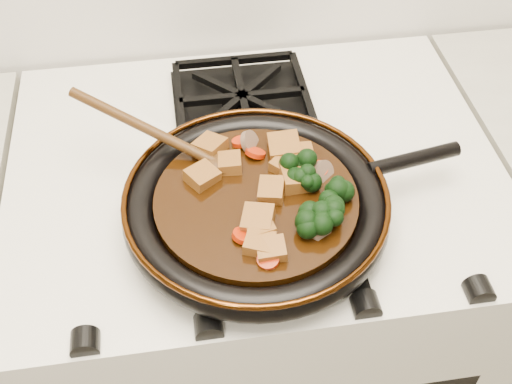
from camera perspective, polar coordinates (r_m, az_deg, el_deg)
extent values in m
cube|color=white|center=(1.35, -0.08, -11.29)|extent=(0.76, 0.60, 0.90)
cylinder|color=black|center=(0.88, 0.00, -1.64)|extent=(0.34, 0.34, 0.01)
torus|color=black|center=(0.88, 0.00, -1.25)|extent=(0.37, 0.37, 0.04)
torus|color=#401F09|center=(0.86, 0.00, -0.32)|extent=(0.36, 0.36, 0.01)
cylinder|color=black|center=(0.95, 13.86, 2.86)|extent=(0.14, 0.05, 0.02)
cylinder|color=black|center=(0.87, 0.00, -0.94)|extent=(0.28, 0.28, 0.02)
cube|color=brown|center=(0.88, 3.68, 1.20)|extent=(0.05, 0.05, 0.03)
cube|color=brown|center=(0.92, 2.53, 3.92)|extent=(0.05, 0.05, 0.03)
cube|color=brown|center=(0.88, -4.80, 1.38)|extent=(0.06, 0.05, 0.03)
cube|color=brown|center=(0.86, 1.38, 0.10)|extent=(0.04, 0.05, 0.03)
cube|color=brown|center=(0.80, 1.38, -5.20)|extent=(0.04, 0.03, 0.03)
cube|color=brown|center=(0.90, -2.34, 2.56)|extent=(0.04, 0.04, 0.02)
cube|color=brown|center=(0.91, 3.88, 3.17)|extent=(0.04, 0.04, 0.03)
cube|color=brown|center=(0.83, 0.19, -2.53)|extent=(0.05, 0.05, 0.03)
cube|color=brown|center=(0.82, 0.36, -3.35)|extent=(0.04, 0.04, 0.02)
cube|color=brown|center=(0.93, -4.11, 4.04)|extent=(0.06, 0.06, 0.03)
cube|color=brown|center=(0.90, 2.59, 2.36)|extent=(0.05, 0.05, 0.02)
cube|color=brown|center=(0.80, 0.31, -4.63)|extent=(0.05, 0.05, 0.02)
cylinder|color=#BA2405|center=(0.82, -1.20, -3.92)|extent=(0.03, 0.03, 0.02)
cylinder|color=#BA2405|center=(0.79, 1.10, -6.02)|extent=(0.03, 0.03, 0.02)
cylinder|color=#BA2405|center=(0.92, -0.06, 3.50)|extent=(0.03, 0.03, 0.02)
cylinder|color=#BA2405|center=(0.92, -4.60, 3.46)|extent=(0.03, 0.03, 0.02)
cylinder|color=#BA2405|center=(0.94, -1.34, 4.50)|extent=(0.03, 0.03, 0.02)
cylinder|color=#BA2405|center=(0.90, 5.49, 1.97)|extent=(0.03, 0.03, 0.01)
cylinder|color=brown|center=(0.82, 5.71, -3.34)|extent=(0.04, 0.04, 0.03)
cylinder|color=brown|center=(0.93, -0.53, 4.43)|extent=(0.04, 0.04, 0.03)
cylinder|color=brown|center=(0.89, 6.01, 1.79)|extent=(0.04, 0.04, 0.03)
ellipsoid|color=#43270E|center=(0.91, -3.43, 2.54)|extent=(0.07, 0.06, 0.02)
cylinder|color=#43270E|center=(0.93, -9.93, 5.69)|extent=(0.02, 0.02, 0.23)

